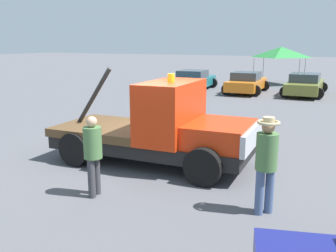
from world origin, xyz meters
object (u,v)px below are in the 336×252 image
(person_near_truck, at_px, (266,158))
(parked_car_teal, at_px, (193,80))
(person_at_hood, at_px, (93,151))
(parked_car_olive, at_px, (305,85))
(tow_truck, at_px, (162,129))
(canopy_tent_green, at_px, (281,52))
(parked_car_orange, at_px, (246,83))

(person_near_truck, distance_m, parked_car_teal, 18.68)
(person_at_hood, xyz_separation_m, parked_car_olive, (2.00, 18.06, -0.33))
(tow_truck, xyz_separation_m, person_at_hood, (-0.31, -2.51, 0.05))
(person_at_hood, height_order, canopy_tent_green, canopy_tent_green)
(person_near_truck, relative_size, parked_car_olive, 0.38)
(person_near_truck, height_order, parked_car_orange, person_near_truck)
(person_near_truck, xyz_separation_m, parked_car_teal, (-8.43, 16.66, -0.44))
(person_at_hood, xyz_separation_m, canopy_tent_green, (-0.47, 23.37, 1.44))
(person_at_hood, distance_m, parked_car_olive, 18.18)
(person_at_hood, relative_size, parked_car_teal, 0.34)
(person_at_hood, bearing_deg, parked_car_teal, 98.33)
(person_at_hood, bearing_deg, tow_truck, 75.12)
(tow_truck, height_order, parked_car_olive, tow_truck)
(parked_car_teal, relative_size, parked_car_olive, 1.02)
(person_near_truck, relative_size, canopy_tent_green, 0.57)
(person_near_truck, relative_size, parked_car_teal, 0.37)
(tow_truck, relative_size, canopy_tent_green, 1.65)
(parked_car_teal, bearing_deg, parked_car_orange, -94.59)
(tow_truck, xyz_separation_m, parked_car_olive, (1.69, 15.55, -0.29))
(parked_car_olive, xyz_separation_m, canopy_tent_green, (-2.47, 5.31, 1.78))
(canopy_tent_green, bearing_deg, tow_truck, -87.86)
(tow_truck, bearing_deg, person_at_hood, -99.75)
(person_at_hood, height_order, parked_car_teal, person_at_hood)
(parked_car_teal, relative_size, canopy_tent_green, 1.51)
(tow_truck, height_order, parked_car_teal, tow_truck)
(tow_truck, bearing_deg, parked_car_orange, 93.98)
(parked_car_teal, bearing_deg, canopy_tent_green, -43.34)
(person_near_truck, bearing_deg, parked_car_olive, -43.07)
(person_at_hood, bearing_deg, parked_car_orange, 86.88)
(canopy_tent_green, bearing_deg, parked_car_olive, -65.06)
(person_at_hood, relative_size, parked_car_olive, 0.35)
(parked_car_teal, bearing_deg, parked_car_olive, -90.46)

